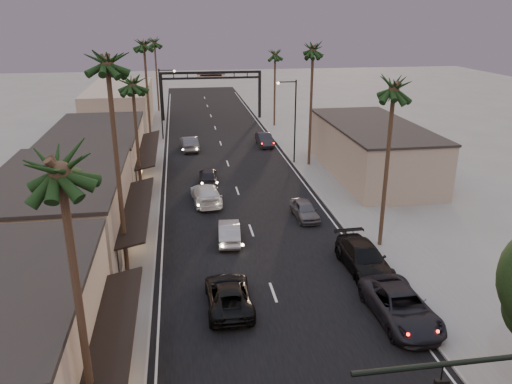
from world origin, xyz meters
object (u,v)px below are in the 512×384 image
object	(u,v)px
palm_ld	(144,41)
curbside_black	(364,258)
palm_lc	(132,79)
arch	(211,83)
palm_la	(58,158)
oncoming_pickup	(229,295)
palm_far	(154,40)
palm_rc	(275,51)
streetlight_left	(163,98)
palm_rb	(313,46)
palm_lb	(106,56)
curbside_near	(401,306)
palm_ra	(395,82)
oncoming_silver	(229,232)
streetlight_right	(293,115)

from	to	relation	value
palm_ld	curbside_black	distance (m)	39.02
palm_lc	curbside_black	bearing A→B (deg)	-45.77
arch	palm_la	xyz separation A→B (m)	(-8.60, -61.00, 5.91)
arch	oncoming_pickup	bearing A→B (deg)	-93.01
palm_far	palm_lc	bearing A→B (deg)	-90.41
palm_rc	palm_la	bearing A→B (deg)	-107.37
streetlight_left	curbside_black	distance (m)	39.70
palm_lc	palm_far	size ratio (longest dim) A/B	0.92
palm_lc	palm_ld	distance (m)	19.10
palm_rb	curbside_black	bearing A→B (deg)	-95.91
streetlight_left	palm_lb	xyz separation A→B (m)	(-1.68, -36.00, 8.06)
palm_lc	curbside_near	size ratio (longest dim) A/B	2.02
palm_far	palm_rc	bearing A→B (deg)	-39.64
palm_far	curbside_black	bearing A→B (deg)	-75.78
streetlight_left	palm_rc	distance (m)	17.42
arch	palm_ra	bearing A→B (deg)	-79.41
oncoming_silver	curbside_near	distance (m)	13.79
oncoming_silver	palm_la	bearing A→B (deg)	73.20
arch	palm_rb	distance (m)	28.24
streetlight_right	oncoming_silver	world-z (taller)	streetlight_right
streetlight_right	palm_la	bearing A→B (deg)	-113.32
palm_far	curbside_near	distance (m)	65.29
palm_lc	palm_rb	bearing A→B (deg)	24.94
palm_lb	palm_far	xyz separation A→B (m)	(0.30, 56.00, -1.94)
curbside_black	palm_ld	bearing A→B (deg)	111.46
arch	palm_rb	bearing A→B (deg)	-71.70
palm_ld	curbside_near	bearing A→B (deg)	-69.59
palm_la	arch	bearing A→B (deg)	81.97
palm_far	curbside_black	distance (m)	59.95
palm_lc	palm_rc	xyz separation A→B (m)	(17.20, 28.00, 0.00)
streetlight_right	arch	bearing A→B (deg)	105.47
palm_rc	oncoming_pickup	world-z (taller)	palm_rc
palm_la	oncoming_silver	distance (m)	21.56
streetlight_right	oncoming_pickup	size ratio (longest dim) A/B	1.69
palm_far	oncoming_silver	xyz separation A→B (m)	(6.47, -51.56, -10.73)
arch	oncoming_silver	bearing A→B (deg)	-92.41
palm_la	oncoming_pickup	world-z (taller)	palm_la
palm_rb	oncoming_pickup	distance (m)	30.72
arch	palm_rb	xyz separation A→B (m)	(8.60, -26.00, 6.88)
palm_la	palm_ld	world-z (taller)	palm_ld
streetlight_left	palm_far	world-z (taller)	palm_far
oncoming_pickup	curbside_near	distance (m)	9.34
palm_lc	palm_rc	size ratio (longest dim) A/B	1.00
arch	palm_la	distance (m)	61.88
palm_far	curbside_near	world-z (taller)	palm_far
arch	palm_rc	bearing A→B (deg)	-34.89
arch	streetlight_left	size ratio (longest dim) A/B	1.69
curbside_near	palm_far	bearing A→B (deg)	101.52
streetlight_left	palm_ld	size ratio (longest dim) A/B	0.63
palm_rb	palm_ld	bearing A→B (deg)	147.40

